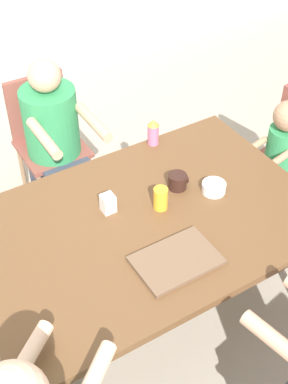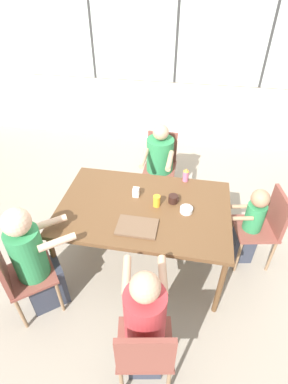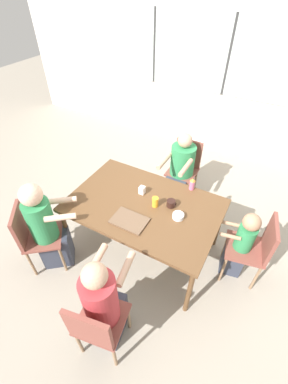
{
  "view_description": "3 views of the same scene",
  "coord_description": "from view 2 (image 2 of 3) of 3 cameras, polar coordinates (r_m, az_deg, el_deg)",
  "views": [
    {
      "loc": [
        -0.91,
        -1.5,
        2.51
      ],
      "look_at": [
        0.0,
        0.0,
        0.95
      ],
      "focal_mm": 50.0,
      "sensor_mm": 36.0,
      "label": 1
    },
    {
      "loc": [
        0.38,
        -2.1,
        2.65
      ],
      "look_at": [
        0.0,
        0.0,
        0.95
      ],
      "focal_mm": 28.0,
      "sensor_mm": 36.0,
      "label": 2
    },
    {
      "loc": [
        0.96,
        -1.73,
        2.72
      ],
      "look_at": [
        0.0,
        0.0,
        0.95
      ],
      "focal_mm": 24.0,
      "sensor_mm": 36.0,
      "label": 3
    }
  ],
  "objects": [
    {
      "name": "food_tray_dark",
      "position": [
        2.64,
        -1.34,
        -6.65
      ],
      "size": [
        0.36,
        0.25,
        0.02
      ],
      "color": "brown",
      "rests_on": "dining_table"
    },
    {
      "name": "juice_glass",
      "position": [
        2.82,
        2.43,
        -1.72
      ],
      "size": [
        0.07,
        0.07,
        0.11
      ],
      "color": "gold",
      "rests_on": "dining_table"
    },
    {
      "name": "wall_back_with_windows",
      "position": [
        5.03,
        6.14,
        24.26
      ],
      "size": [
        8.4,
        0.08,
        2.8
      ],
      "color": "silver",
      "rests_on": "ground_plane"
    },
    {
      "name": "person_woman_green_shirt",
      "position": [
        2.36,
        0.17,
        -24.41
      ],
      "size": [
        0.38,
        0.56,
        1.19
      ],
      "rotation": [
        0.0,
        0.0,
        0.18
      ],
      "color": "#333847",
      "rests_on": "ground_plane"
    },
    {
      "name": "bowl_white_shallow",
      "position": [
        2.81,
        8.07,
        -3.33
      ],
      "size": [
        0.12,
        0.12,
        0.05
      ],
      "color": "silver",
      "rests_on": "dining_table"
    },
    {
      "name": "dining_table",
      "position": [
        2.88,
        0.0,
        -3.67
      ],
      "size": [
        1.63,
        1.07,
        0.77
      ],
      "color": "brown",
      "rests_on": "ground_plane"
    },
    {
      "name": "sippy_cup",
      "position": [
        3.16,
        7.97,
        3.29
      ],
      "size": [
        0.06,
        0.06,
        0.15
      ],
      "color": "#CC668C",
      "rests_on": "dining_table"
    },
    {
      "name": "coffee_mug",
      "position": [
        2.89,
        5.63,
        -1.33
      ],
      "size": [
        0.1,
        0.09,
        0.08
      ],
      "color": "black",
      "rests_on": "dining_table"
    },
    {
      "name": "person_man_blue_shirt",
      "position": [
        3.84,
        2.88,
        4.27
      ],
      "size": [
        0.36,
        0.63,
        1.09
      ],
      "rotation": [
        0.0,
        0.0,
        -3.15
      ],
      "color": "#333847",
      "rests_on": "ground_plane"
    },
    {
      "name": "person_toddler",
      "position": [
        3.25,
        19.34,
        -6.52
      ],
      "size": [
        0.37,
        0.25,
        0.94
      ],
      "rotation": [
        0.0,
        0.0,
        -4.52
      ],
      "color": "#333847",
      "rests_on": "ground_plane"
    },
    {
      "name": "person_man_teal_shirt",
      "position": [
        2.81,
        -19.94,
        -12.75
      ],
      "size": [
        0.56,
        0.53,
        1.19
      ],
      "rotation": [
        0.0,
        0.0,
        -0.89
      ],
      "color": "#333847",
      "rests_on": "ground_plane"
    },
    {
      "name": "chair_for_woman_green_shirt",
      "position": [
        2.31,
        0.2,
        -28.14
      ],
      "size": [
        0.47,
        0.47,
        0.88
      ],
      "rotation": [
        0.0,
        0.0,
        0.18
      ],
      "color": "brown",
      "rests_on": "ground_plane"
    },
    {
      "name": "chair_for_man_teal_shirt",
      "position": [
        2.84,
        -23.0,
        -14.07
      ],
      "size": [
        0.56,
        0.56,
        0.88
      ],
      "rotation": [
        0.0,
        0.0,
        -0.89
      ],
      "color": "brown",
      "rests_on": "ground_plane"
    },
    {
      "name": "chair_for_man_blue_shirt",
      "position": [
        3.96,
        3.26,
        6.22
      ],
      "size": [
        0.4,
        0.4,
        0.88
      ],
      "rotation": [
        0.0,
        0.0,
        -3.15
      ],
      "color": "brown",
      "rests_on": "ground_plane"
    },
    {
      "name": "milk_carton_small",
      "position": [
        2.94,
        -1.54,
        -0.04
      ],
      "size": [
        0.06,
        0.06,
        0.09
      ],
      "color": "silver",
      "rests_on": "dining_table"
    },
    {
      "name": "ground_plane",
      "position": [
        3.4,
        0.0,
        -12.54
      ],
      "size": [
        16.0,
        16.0,
        0.0
      ],
      "primitive_type": "plane",
      "color": "gray"
    },
    {
      "name": "chair_for_toddler",
      "position": [
        3.26,
        22.16,
        -5.46
      ],
      "size": [
        0.47,
        0.47,
        0.88
      ],
      "rotation": [
        0.0,
        0.0,
        -4.52
      ],
      "color": "brown",
      "rests_on": "ground_plane"
    }
  ]
}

